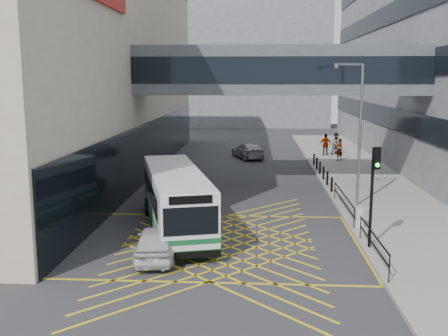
% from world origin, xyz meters
% --- Properties ---
extents(ground, '(120.00, 120.00, 0.00)m').
position_xyz_m(ground, '(0.00, 0.00, 0.00)').
color(ground, '#333335').
extents(building_far, '(28.00, 16.00, 18.00)m').
position_xyz_m(building_far, '(-2.00, 60.00, 9.00)').
color(building_far, slate).
rests_on(building_far, ground).
extents(skybridge, '(20.00, 4.10, 3.00)m').
position_xyz_m(skybridge, '(3.00, 12.00, 7.50)').
color(skybridge, '#494E53').
rests_on(skybridge, ground).
extents(pavement, '(6.00, 54.00, 0.16)m').
position_xyz_m(pavement, '(9.00, 15.00, 0.08)').
color(pavement, gray).
rests_on(pavement, ground).
extents(box_junction, '(12.00, 9.00, 0.01)m').
position_xyz_m(box_junction, '(0.00, 0.00, 0.00)').
color(box_junction, gold).
rests_on(box_junction, ground).
extents(bus, '(4.89, 10.32, 2.82)m').
position_xyz_m(bus, '(-2.16, 1.98, 1.51)').
color(bus, silver).
rests_on(bus, ground).
extents(car_white, '(2.13, 4.38, 1.35)m').
position_xyz_m(car_white, '(-2.30, -2.10, 0.67)').
color(car_white, '#BBBBBD').
rests_on(car_white, ground).
extents(car_dark, '(1.86, 4.52, 1.40)m').
position_xyz_m(car_dark, '(-3.16, 8.16, 0.70)').
color(car_dark, black).
rests_on(car_dark, ground).
extents(car_silver, '(3.41, 4.99, 1.43)m').
position_xyz_m(car_silver, '(0.89, 24.25, 0.72)').
color(car_silver, '#9E9FA6').
rests_on(car_silver, ground).
extents(traffic_light, '(0.33, 0.50, 4.19)m').
position_xyz_m(traffic_light, '(6.33, -0.77, 2.89)').
color(traffic_light, black).
rests_on(traffic_light, pavement).
extents(street_lamp, '(1.71, 0.70, 7.64)m').
position_xyz_m(street_lamp, '(7.00, 6.62, 4.51)').
color(street_lamp, slate).
rests_on(street_lamp, pavement).
extents(litter_bin, '(0.51, 0.51, 0.88)m').
position_xyz_m(litter_bin, '(6.44, 2.30, 0.60)').
color(litter_bin, '#ADA89E').
rests_on(litter_bin, pavement).
extents(kerb_railings, '(0.05, 12.54, 1.00)m').
position_xyz_m(kerb_railings, '(6.15, 1.78, 0.88)').
color(kerb_railings, black).
rests_on(kerb_railings, pavement).
extents(bollards, '(0.14, 10.14, 0.90)m').
position_xyz_m(bollards, '(6.25, 15.00, 0.61)').
color(bollards, black).
rests_on(bollards, pavement).
extents(pedestrian_a, '(0.91, 0.85, 1.87)m').
position_xyz_m(pedestrian_a, '(8.58, 22.24, 1.10)').
color(pedestrian_a, gray).
rests_on(pedestrian_a, pavement).
extents(pedestrian_b, '(1.10, 0.96, 1.95)m').
position_xyz_m(pedestrian_b, '(8.90, 25.91, 1.14)').
color(pedestrian_b, gray).
rests_on(pedestrian_b, pavement).
extents(pedestrian_c, '(1.21, 0.72, 1.92)m').
position_xyz_m(pedestrian_c, '(7.86, 25.39, 1.12)').
color(pedestrian_c, gray).
rests_on(pedestrian_c, pavement).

